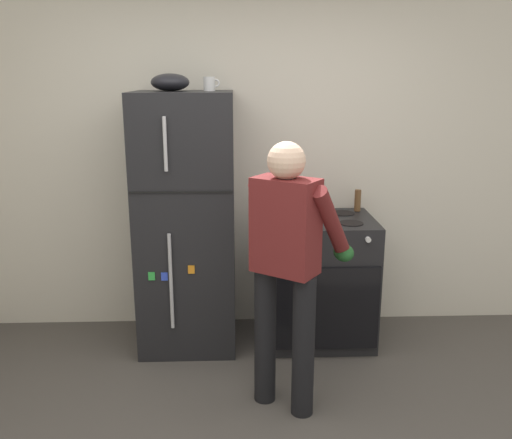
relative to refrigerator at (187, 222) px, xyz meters
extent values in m
cube|color=silver|center=(0.41, 0.38, 0.43)|extent=(6.00, 0.10, 2.70)
cube|color=black|center=(0.00, 0.00, 0.00)|extent=(0.68, 0.68, 1.84)
cube|color=black|center=(0.00, -0.34, 0.29)|extent=(0.67, 0.01, 0.01)
cylinder|color=#B7B7BC|center=(-0.08, -0.36, -0.31)|extent=(0.02, 0.02, 0.67)
cylinder|color=#B7B7BC|center=(-0.08, -0.36, 0.61)|extent=(0.02, 0.02, 0.34)
cube|color=blue|center=(-0.13, -0.35, -0.28)|extent=(0.04, 0.01, 0.06)
cube|color=green|center=(-0.21, -0.35, -0.28)|extent=(0.04, 0.01, 0.06)
cube|color=orange|center=(0.05, -0.35, -0.23)|extent=(0.04, 0.01, 0.06)
cube|color=black|center=(0.98, 0.00, -0.45)|extent=(0.76, 0.64, 0.94)
cube|color=black|center=(0.98, -0.32, -0.52)|extent=(0.53, 0.01, 0.34)
cylinder|color=black|center=(0.79, -0.14, 0.02)|extent=(0.17, 0.17, 0.01)
cylinder|color=black|center=(1.16, -0.14, 0.02)|extent=(0.17, 0.17, 0.01)
cylinder|color=black|center=(0.79, 0.14, 0.02)|extent=(0.17, 0.17, 0.01)
cylinder|color=black|center=(1.16, 0.14, 0.02)|extent=(0.17, 0.17, 0.01)
cylinder|color=silver|center=(0.72, -0.33, -0.04)|extent=(0.04, 0.03, 0.04)
cylinder|color=silver|center=(0.89, -0.33, -0.04)|extent=(0.04, 0.03, 0.04)
cylinder|color=silver|center=(1.07, -0.33, -0.04)|extent=(0.04, 0.03, 0.04)
cylinder|color=silver|center=(1.24, -0.33, -0.04)|extent=(0.04, 0.03, 0.04)
cube|color=black|center=(0.98, -0.33, -0.54)|extent=(0.72, 0.03, 0.60)
cylinder|color=black|center=(0.52, -0.82, -0.49)|extent=(0.13, 0.13, 0.86)
cylinder|color=black|center=(0.73, -0.97, -0.49)|extent=(0.13, 0.13, 0.86)
cube|color=maroon|center=(0.63, -0.89, 0.21)|extent=(0.41, 0.37, 0.54)
sphere|color=beige|center=(0.63, -0.89, 0.58)|extent=(0.21, 0.21, 0.21)
sphere|color=#404040|center=(0.63, -0.89, 0.54)|extent=(0.15, 0.15, 0.15)
cylinder|color=maroon|center=(0.57, -0.63, 0.21)|extent=(0.32, 0.40, 0.49)
cylinder|color=maroon|center=(0.89, -0.86, 0.21)|extent=(0.32, 0.40, 0.49)
ellipsoid|color=#1E5123|center=(0.67, -0.49, 0.00)|extent=(0.12, 0.18, 0.10)
ellipsoid|color=#1E5123|center=(0.99, -0.72, 0.00)|extent=(0.12, 0.18, 0.10)
cylinder|color=red|center=(0.82, -0.05, 0.08)|extent=(0.26, 0.26, 0.12)
cube|color=black|center=(0.66, -0.05, 0.13)|extent=(0.05, 0.03, 0.02)
cube|color=black|center=(0.97, -0.05, 0.13)|extent=(0.05, 0.03, 0.02)
cylinder|color=silver|center=(0.18, 0.05, 0.97)|extent=(0.08, 0.08, 0.10)
torus|color=silver|center=(0.22, 0.05, 0.97)|extent=(0.06, 0.01, 0.06)
cylinder|color=brown|center=(1.28, 0.20, 0.11)|extent=(0.05, 0.05, 0.16)
ellipsoid|color=black|center=(-0.08, 0.00, 0.98)|extent=(0.26, 0.26, 0.12)
camera|label=1|loc=(0.35, -3.80, 1.02)|focal=38.37mm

